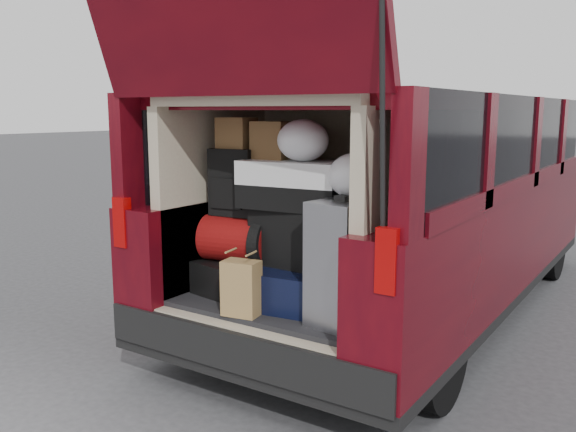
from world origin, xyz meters
name	(u,v)px	position (x,y,z in m)	size (l,w,h in m)	color
ground	(273,397)	(0.00, 0.00, 0.00)	(80.00, 80.00, 0.00)	#343437
minivan	(402,206)	(0.00, 1.86, 0.91)	(1.90, 5.35, 2.77)	black
load_floor	(298,339)	(0.00, 0.28, 0.28)	(1.24, 1.05, 0.55)	black
black_hardshell	(240,275)	(-0.38, 0.18, 0.65)	(0.37, 0.51, 0.20)	black
navy_hardshell	(293,286)	(0.05, 0.13, 0.66)	(0.42, 0.51, 0.22)	black
silver_roller	(349,262)	(0.47, 0.05, 0.88)	(0.28, 0.44, 0.67)	silver
kraft_bag	(241,288)	(-0.08, -0.19, 0.71)	(0.20, 0.13, 0.31)	#9E7E47
red_duffel	(238,239)	(-0.35, 0.13, 0.89)	(0.43, 0.28, 0.28)	maroon
black_soft_case	(294,236)	(0.02, 0.19, 0.94)	(0.47, 0.28, 0.34)	black
backpack	(235,182)	(-0.39, 0.17, 1.24)	(0.29, 0.18, 0.41)	black
twotone_duffel	(294,185)	(0.03, 0.19, 1.25)	(0.62, 0.32, 0.28)	silver
grocery_sack_lower	(237,133)	(-0.40, 0.20, 1.54)	(0.21, 0.17, 0.19)	brown
grocery_sack_upper	(273,140)	(-0.15, 0.23, 1.50)	(0.22, 0.18, 0.22)	brown
plastic_bag_center	(303,140)	(0.10, 0.16, 1.51)	(0.30, 0.28, 0.24)	white
plastic_bag_right	(354,176)	(0.47, 0.09, 1.34)	(0.28, 0.26, 0.24)	white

